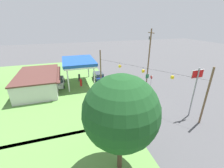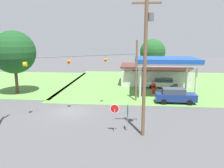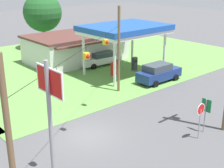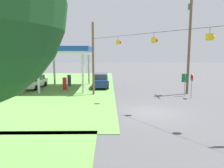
{
  "view_description": "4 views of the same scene",
  "coord_description": "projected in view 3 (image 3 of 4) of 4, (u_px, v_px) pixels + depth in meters",
  "views": [
    {
      "loc": [
        -19.48,
        11.21,
        12.65
      ],
      "look_at": [
        4.11,
        3.72,
        2.19
      ],
      "focal_mm": 24.0,
      "sensor_mm": 36.0,
      "label": 1
    },
    {
      "loc": [
        6.6,
        -22.65,
        7.86
      ],
      "look_at": [
        4.27,
        3.47,
        2.48
      ],
      "focal_mm": 35.0,
      "sensor_mm": 36.0,
      "label": 2
    },
    {
      "loc": [
        -11.03,
        -15.1,
        10.18
      ],
      "look_at": [
        3.89,
        2.06,
        2.26
      ],
      "focal_mm": 50.0,
      "sensor_mm": 36.0,
      "label": 3
    },
    {
      "loc": [
        -16.39,
        3.33,
        4.65
      ],
      "look_at": [
        4.49,
        3.02,
        1.59
      ],
      "focal_mm": 35.0,
      "sensor_mm": 36.0,
      "label": 4
    }
  ],
  "objects": [
    {
      "name": "fuel_pump_far",
      "position": [
        135.0,
        64.0,
        34.93
      ],
      "size": [
        0.71,
        0.56,
        1.59
      ],
      "color": "gray",
      "rests_on": "ground"
    },
    {
      "name": "fuel_pump_near",
      "position": [
        114.0,
        70.0,
        33.01
      ],
      "size": [
        0.71,
        0.56,
        1.59
      ],
      "color": "gray",
      "rests_on": "ground"
    },
    {
      "name": "tree_behind_station",
      "position": [
        43.0,
        12.0,
        44.24
      ],
      "size": [
        5.46,
        5.46,
        7.97
      ],
      "color": "#4C3828",
      "rests_on": "ground"
    },
    {
      "name": "ground_plane",
      "position": [
        88.0,
        136.0,
        20.95
      ],
      "size": [
        160.0,
        160.0,
        0.0
      ],
      "primitive_type": "plane",
      "color": "#4C4C4F"
    },
    {
      "name": "car_at_pumps_rear",
      "position": [
        101.0,
        58.0,
        37.1
      ],
      "size": [
        5.25,
        2.36,
        1.64
      ],
      "rotation": [
        0.0,
        0.0,
        3.08
      ],
      "color": "white",
      "rests_on": "ground"
    },
    {
      "name": "signal_span_gantry",
      "position": [
        87.0,
        76.0,
        19.56
      ],
      "size": [
        14.74,
        10.24,
        7.78
      ],
      "color": "brown",
      "rests_on": "ground"
    },
    {
      "name": "stop_sign_overhead",
      "position": [
        51.0,
        112.0,
        12.46
      ],
      "size": [
        0.22,
        1.89,
        7.17
      ],
      "color": "gray",
      "rests_on": "ground"
    },
    {
      "name": "route_sign",
      "position": [
        206.0,
        109.0,
        20.95
      ],
      "size": [
        0.1,
        0.7,
        2.4
      ],
      "color": "gray",
      "rests_on": "ground"
    },
    {
      "name": "gas_station_canopy",
      "position": [
        125.0,
        30.0,
        32.64
      ],
      "size": [
        8.62,
        6.36,
        5.32
      ],
      "color": "silver",
      "rests_on": "ground"
    },
    {
      "name": "gas_station_store",
      "position": [
        76.0,
        47.0,
        38.88
      ],
      "size": [
        11.82,
        7.83,
        3.41
      ],
      "color": "silver",
      "rests_on": "ground"
    },
    {
      "name": "car_at_pumps_front",
      "position": [
        159.0,
        73.0,
        31.24
      ],
      "size": [
        4.96,
        2.14,
        1.91
      ],
      "rotation": [
        0.0,
        0.0,
        -0.01
      ],
      "color": "navy",
      "rests_on": "ground"
    },
    {
      "name": "grass_verge_station_corner",
      "position": [
        94.0,
        57.0,
        41.17
      ],
      "size": [
        36.0,
        28.0,
        0.04
      ],
      "primitive_type": "cube",
      "color": "#5B8E42",
      "rests_on": "ground"
    },
    {
      "name": "stop_sign_roadside",
      "position": [
        201.0,
        113.0,
        20.01
      ],
      "size": [
        0.8,
        0.08,
        2.5
      ],
      "rotation": [
        0.0,
        0.0,
        3.14
      ],
      "color": "#99999E",
      "rests_on": "ground"
    }
  ]
}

